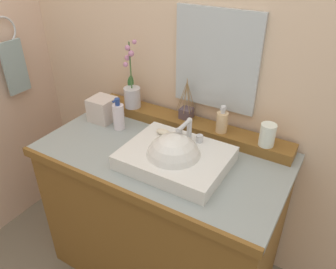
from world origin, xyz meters
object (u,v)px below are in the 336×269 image
Objects in this scene: soap_bar at (163,132)px; tissue_box at (103,109)px; potted_plant at (132,92)px; lotion_bottle at (119,116)px; hand_towel at (15,67)px; sink_basin at (174,159)px; soap_dispenser at (222,121)px; reed_diffuser at (186,112)px; tumbler_cup at (267,135)px.

tissue_box reaches higher than soap_bar.
lotion_bottle is at bearing -80.46° from potted_plant.
potted_plant is 0.75m from hand_towel.
hand_towel is (-0.72, -0.20, 0.07)m from potted_plant.
hand_towel reaches higher than soap_bar.
soap_dispenser reaches higher than sink_basin.
reed_diffuser is at bearing 12.66° from hand_towel.
hand_towel is (-1.50, -0.19, 0.11)m from tumbler_cup.
sink_basin is 3.50× the size of tissue_box.
reed_diffuser reaches higher than lotion_bottle.
reed_diffuser is 1.08m from hand_towel.
tumbler_cup is at bearing -1.45° from soap_dispenser.
sink_basin is 0.36m from reed_diffuser.
soap_dispenser is 0.63× the size of reed_diffuser.
potted_plant reaches higher than hand_towel.
hand_towel is at bearing 175.01° from sink_basin.
potted_plant is at bearing -179.94° from soap_dispenser.
lotion_bottle is at bearing -168.00° from tumbler_cup.
tissue_box is at bearing -158.46° from reed_diffuser.
soap_dispenser is 0.80× the size of lotion_bottle.
soap_dispenser is 1.29× the size of tumbler_cup.
soap_dispenser is at bearing 40.21° from soap_bar.
potted_plant is (-0.32, 0.19, 0.06)m from soap_bar.
sink_basin is at bearing -4.99° from hand_towel.
tumbler_cup is 0.77m from lotion_bottle.
soap_bar is 0.52× the size of tissue_box.
lotion_bottle is (0.03, -0.16, -0.07)m from potted_plant.
sink_basin is at bearing -16.50° from tissue_box.
tissue_box is (-0.43, 0.05, -0.01)m from soap_bar.
sink_basin is at bearing -107.82° from soap_dispenser.
soap_dispenser is 0.44× the size of hand_towel.
tumbler_cup is at bearing -0.39° from potted_plant.
soap_dispenser is 1.29m from hand_towel.
potted_plant is 1.20× the size of hand_towel.
sink_basin is 3.30× the size of soap_dispenser.
soap_bar is 1.05m from hand_towel.
soap_dispenser is (0.23, 0.19, 0.03)m from soap_bar.
tumbler_cup is at bearing 8.40° from tissue_box.
lotion_bottle is (-0.30, -0.20, -0.01)m from reed_diffuser.
tumbler_cup is at bearing 22.12° from soap_bar.
tumbler_cup reaches higher than soap_bar.
reed_diffuser is (-0.45, 0.04, -0.02)m from tumbler_cup.
potted_plant is at bearing -173.66° from reed_diffuser.
reed_diffuser is 1.27× the size of lotion_bottle.
sink_basin is 0.45m from tumbler_cup.
sink_basin is 1.46× the size of hand_towel.
potted_plant is 0.78m from tumbler_cup.
sink_basin is 0.33m from soap_dispenser.
hand_towel is (-0.61, -0.06, 0.15)m from tissue_box.
soap_bar is (-0.13, 0.11, 0.05)m from sink_basin.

